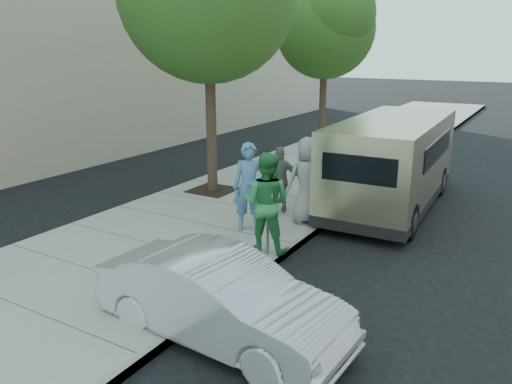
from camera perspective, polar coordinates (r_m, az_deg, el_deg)
ground at (r=11.03m, az=-2.41°, el=-5.15°), size 120.00×120.00×0.00m
sidewalk at (r=11.55m, az=-6.59°, el=-3.86°), size 5.00×60.00×0.15m
curb_face at (r=10.34m, az=4.34°, el=-6.23°), size 0.12×60.00×0.16m
tree_far at (r=20.22m, az=8.08°, el=18.49°), size 3.92×3.80×6.49m
parking_meter at (r=9.43m, az=1.35°, el=-1.83°), size 0.28×0.13×1.30m
van at (r=13.23m, az=15.38°, el=3.43°), size 2.29×6.29×2.31m
sedan at (r=7.15m, az=-4.05°, el=-12.05°), size 3.89×1.56×1.26m
person_officer at (r=10.72m, az=-0.78°, el=0.55°), size 0.84×0.73×1.94m
person_green_shirt at (r=9.61m, az=1.17°, el=-1.20°), size 1.08×0.91×1.98m
person_gray_shirt at (r=11.30m, az=5.94°, el=1.35°), size 1.13×1.12×1.97m
person_striped_polo at (r=11.98m, az=2.78°, el=1.41°), size 1.02×0.78×1.62m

